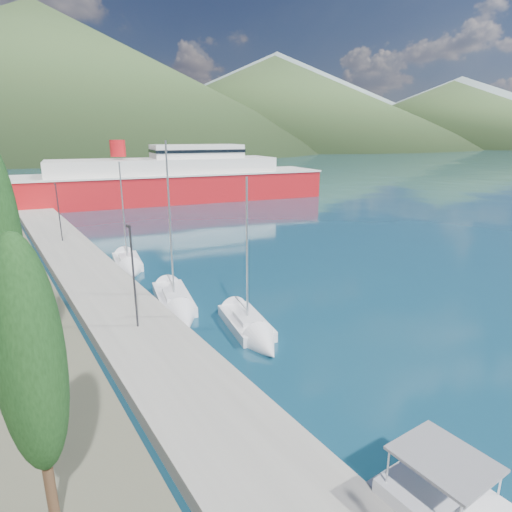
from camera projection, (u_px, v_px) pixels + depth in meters
ground at (45, 179)px, 116.63m from camera, size 1400.00×1400.00×0.00m
quay at (89, 275)px, 35.92m from camera, size 5.00×88.00×0.80m
hills_far at (97, 84)px, 570.56m from camera, size 1480.00×900.00×180.00m
hills_near at (122, 88)px, 358.28m from camera, size 1010.00×520.00×115.00m
lamp_posts at (127, 268)px, 25.40m from camera, size 0.15×47.40×6.06m
sailboat_near at (256, 335)px, 25.38m from camera, size 3.56×7.44×10.28m
sailboat_mid at (179, 310)px, 28.94m from camera, size 4.09×8.81×12.27m
sailboat_far at (130, 267)px, 38.22m from camera, size 3.47×7.34×10.37m
ferry at (168, 182)px, 77.56m from camera, size 59.01×21.81×11.47m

